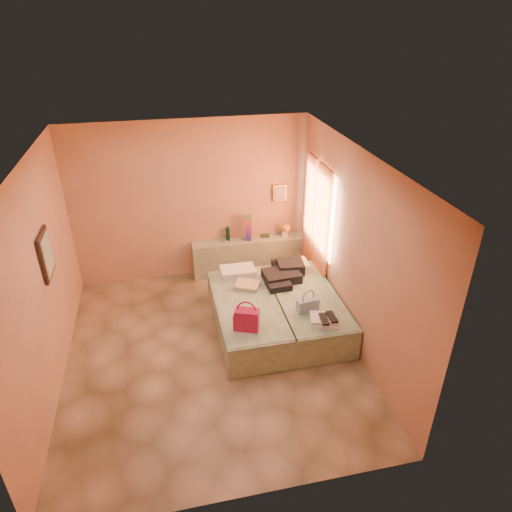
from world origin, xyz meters
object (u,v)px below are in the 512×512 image
at_px(bed_right, 305,308).
at_px(blue_handbag, 308,305).
at_px(water_bottle, 228,234).
at_px(green_book, 265,236).
at_px(magenta_handbag, 246,319).
at_px(flower_vase, 285,229).
at_px(towel_stack, 324,320).
at_px(bed_left, 248,316).
at_px(headboard_ledge, 249,256).

bearing_deg(bed_right, blue_handbag, -105.57).
height_order(water_bottle, green_book, water_bottle).
bearing_deg(magenta_handbag, blue_handbag, 33.26).
xyz_separation_m(bed_right, flower_vase, (0.13, 1.70, 0.54)).
bearing_deg(green_book, magenta_handbag, -101.05).
distance_m(bed_right, flower_vase, 1.79).
bearing_deg(magenta_handbag, water_bottle, 107.41).
xyz_separation_m(flower_vase, magenta_handbag, (-1.17, -2.31, -0.13)).
height_order(water_bottle, towel_stack, water_bottle).
distance_m(bed_left, towel_stack, 1.21).
height_order(blue_handbag, towel_stack, blue_handbag).
xyz_separation_m(blue_handbag, towel_stack, (0.14, -0.33, -0.05)).
distance_m(flower_vase, towel_stack, 2.44).
height_order(headboard_ledge, blue_handbag, blue_handbag).
relative_size(bed_left, green_book, 12.16).
distance_m(bed_right, blue_handbag, 0.54).
distance_m(magenta_handbag, towel_stack, 1.07).
height_order(green_book, towel_stack, green_book).
bearing_deg(water_bottle, towel_stack, -69.80).
xyz_separation_m(headboard_ledge, bed_left, (-0.38, -1.70, -0.08)).
xyz_separation_m(bed_right, water_bottle, (-0.90, 1.78, 0.52)).
bearing_deg(flower_vase, bed_right, -94.47).
height_order(flower_vase, magenta_handbag, flower_vase).
xyz_separation_m(headboard_ledge, magenta_handbag, (-0.51, -2.31, 0.33)).
bearing_deg(blue_handbag, bed_left, 146.66).
bearing_deg(water_bottle, headboard_ledge, -11.56).
bearing_deg(bed_right, green_book, 96.76).
bearing_deg(bed_right, towel_stack, -88.27).
bearing_deg(green_book, towel_stack, -76.54).
relative_size(magenta_handbag, blue_handbag, 1.09).
bearing_deg(headboard_ledge, water_bottle, 168.44).
bearing_deg(magenta_handbag, green_book, 91.83).
height_order(bed_right, magenta_handbag, magenta_handbag).
relative_size(water_bottle, magenta_handbag, 0.75).
height_order(green_book, blue_handbag, blue_handbag).
bearing_deg(towel_stack, headboard_ledge, 102.77).
bearing_deg(towel_stack, bed_right, 91.97).
distance_m(water_bottle, towel_stack, 2.68).
height_order(headboard_ledge, magenta_handbag, magenta_handbag).
relative_size(headboard_ledge, bed_left, 1.02).
bearing_deg(headboard_ledge, bed_left, -102.44).
height_order(bed_right, towel_stack, towel_stack).
height_order(water_bottle, magenta_handbag, water_bottle).
bearing_deg(bed_right, water_bottle, 116.54).
bearing_deg(bed_right, flower_vase, 85.29).
xyz_separation_m(bed_left, towel_stack, (0.92, -0.73, 0.30)).
bearing_deg(bed_right, headboard_ledge, 106.93).
height_order(flower_vase, blue_handbag, flower_vase).
bearing_deg(flower_vase, green_book, 167.89).
height_order(magenta_handbag, blue_handbag, magenta_handbag).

